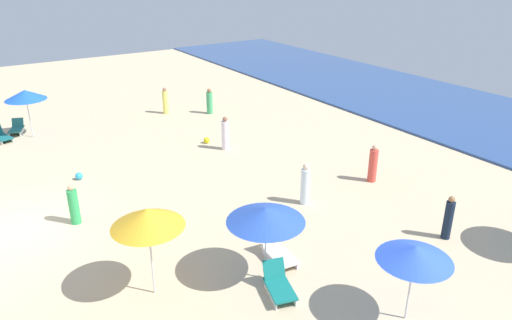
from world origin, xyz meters
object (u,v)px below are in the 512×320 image
at_px(lounge_chair_2_1, 278,253).
at_px(umbrella_4, 147,218).
at_px(beachgoer_1, 210,102).
at_px(beach_ball_0, 79,176).
at_px(lounge_chair_0_1, 1,136).
at_px(umbrella_2, 266,215).
at_px(beachgoer_0, 165,102).
at_px(umbrella_1, 415,253).
at_px(beachgoer_3, 74,205).
at_px(umbrella_0, 25,95).
at_px(beachgoer_6, 305,185).
at_px(beach_ball_1, 207,140).
at_px(lounge_chair_2_0, 279,285).
at_px(beachgoer_4, 373,165).
at_px(beachgoer_2, 225,134).
at_px(lounge_chair_0_0, 17,129).
at_px(beachgoer_5, 448,219).

height_order(lounge_chair_2_1, umbrella_4, umbrella_4).
relative_size(beachgoer_1, beach_ball_0, 4.90).
distance_m(lounge_chair_0_1, umbrella_2, 17.71).
height_order(lounge_chair_0_1, umbrella_2, umbrella_2).
xyz_separation_m(umbrella_2, beachgoer_1, (-15.21, 6.21, -1.42)).
bearing_deg(beachgoer_0, umbrella_1, -63.57).
xyz_separation_m(beachgoer_3, beach_ball_0, (-3.63, 1.02, -0.54)).
bearing_deg(beachgoer_0, umbrella_4, -82.42).
relative_size(umbrella_0, lounge_chair_2_1, 1.65).
bearing_deg(beachgoer_0, beachgoer_6, -58.78).
xyz_separation_m(umbrella_2, umbrella_4, (-1.14, -2.98, 0.28)).
bearing_deg(umbrella_2, beach_ball_1, 161.07).
bearing_deg(beachgoer_6, umbrella_2, -24.62).
distance_m(lounge_chair_2_0, beachgoer_0, 17.94).
relative_size(umbrella_2, beach_ball_1, 7.52).
relative_size(lounge_chair_2_1, beach_ball_1, 4.89).
bearing_deg(beachgoer_0, beachgoer_4, -43.89).
bearing_deg(beachgoer_6, beachgoer_2, -154.82).
height_order(lounge_chair_0_0, umbrella_2, umbrella_2).
distance_m(lounge_chair_0_1, beach_ball_1, 10.61).
bearing_deg(umbrella_0, umbrella_2, 11.99).
relative_size(umbrella_1, beachgoer_2, 1.32).
height_order(lounge_chair_2_0, beachgoer_2, beachgoer_2).
height_order(beachgoer_0, beachgoer_2, beachgoer_2).
height_order(beachgoer_3, beachgoer_6, beachgoer_6).
distance_m(lounge_chair_0_1, beach_ball_0, 7.29).
distance_m(umbrella_2, beachgoer_6, 5.10).
bearing_deg(beachgoer_6, beachgoer_4, 117.89).
xyz_separation_m(umbrella_4, beach_ball_0, (-8.78, 0.14, -2.25)).
xyz_separation_m(umbrella_0, beachgoer_4, (13.54, 11.00, -1.53)).
height_order(umbrella_4, beachgoer_0, umbrella_4).
bearing_deg(beachgoer_1, lounge_chair_0_1, -107.28).
bearing_deg(beachgoer_5, lounge_chair_2_0, 105.27).
bearing_deg(umbrella_2, lounge_chair_2_1, 122.04).
xyz_separation_m(umbrella_2, lounge_chair_2_1, (-0.53, 0.84, -1.88)).
distance_m(lounge_chair_2_1, beachgoer_2, 9.64).
relative_size(umbrella_0, beachgoer_1, 1.64).
bearing_deg(lounge_chair_2_0, umbrella_2, 100.17).
xyz_separation_m(beachgoer_6, beach_ball_1, (-7.80, -0.15, -0.61)).
bearing_deg(lounge_chair_2_0, beachgoer_0, 93.21).
relative_size(umbrella_4, beachgoer_2, 1.61).
height_order(umbrella_2, beachgoer_0, umbrella_2).
height_order(beachgoer_3, beach_ball_0, beachgoer_3).
relative_size(umbrella_0, umbrella_1, 1.15).
height_order(umbrella_1, lounge_chair_2_0, umbrella_1).
bearing_deg(lounge_chair_2_1, umbrella_0, 111.35).
xyz_separation_m(beachgoer_0, beachgoer_1, (1.45, 2.22, -0.03)).
xyz_separation_m(lounge_chair_2_1, beachgoer_0, (-16.14, 3.16, 0.48)).
xyz_separation_m(beachgoer_3, beachgoer_4, (3.22, 11.33, 0.05)).
bearing_deg(beachgoer_6, umbrella_0, -124.13).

